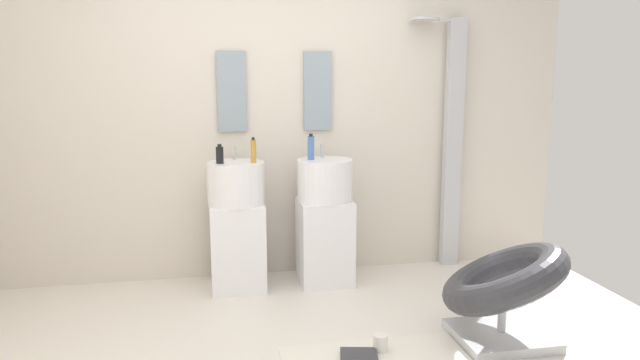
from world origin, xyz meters
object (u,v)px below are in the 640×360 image
(magazine_charcoal, at_px, (359,357))
(soap_bottle_black, at_px, (220,155))
(pedestal_sink_right, at_px, (325,220))
(pedestal_sink_left, at_px, (237,224))
(soap_bottle_blue, at_px, (311,148))
(coffee_mug, at_px, (380,343))
(shower_column, at_px, (451,139))
(lounge_chair, at_px, (504,286))
(soap_bottle_amber, at_px, (253,151))

(magazine_charcoal, distance_m, soap_bottle_black, 1.77)
(pedestal_sink_right, bearing_deg, pedestal_sink_left, 180.00)
(pedestal_sink_left, height_order, soap_bottle_blue, soap_bottle_blue)
(magazine_charcoal, distance_m, coffee_mug, 0.18)
(pedestal_sink_left, bearing_deg, soap_bottle_black, -156.26)
(pedestal_sink_right, distance_m, coffee_mug, 1.31)
(pedestal_sink_right, bearing_deg, coffee_mug, -86.37)
(shower_column, xyz_separation_m, coffee_mug, (-1.04, -1.46, -1.02))
(lounge_chair, bearing_deg, pedestal_sink_left, 141.04)
(soap_bottle_amber, bearing_deg, pedestal_sink_right, 5.61)
(pedestal_sink_left, relative_size, shower_column, 0.52)
(shower_column, xyz_separation_m, soap_bottle_black, (-1.90, -0.28, -0.05))
(coffee_mug, distance_m, soap_bottle_black, 1.76)
(coffee_mug, height_order, soap_bottle_black, soap_bottle_black)
(soap_bottle_blue, bearing_deg, soap_bottle_black, -174.89)
(pedestal_sink_left, xyz_separation_m, magazine_charcoal, (0.60, -1.32, -0.47))
(coffee_mug, bearing_deg, lounge_chair, 0.45)
(pedestal_sink_left, height_order, soap_bottle_black, soap_bottle_black)
(pedestal_sink_left, distance_m, soap_bottle_black, 0.55)
(pedestal_sink_right, bearing_deg, soap_bottle_black, -176.37)
(pedestal_sink_left, xyz_separation_m, soap_bottle_blue, (0.57, 0.01, 0.56))
(pedestal_sink_right, bearing_deg, shower_column, 11.42)
(pedestal_sink_right, height_order, soap_bottle_black, soap_bottle_black)
(pedestal_sink_left, distance_m, pedestal_sink_right, 0.67)
(magazine_charcoal, relative_size, coffee_mug, 2.13)
(coffee_mug, bearing_deg, pedestal_sink_right, 93.63)
(pedestal_sink_left, bearing_deg, coffee_mug, -58.71)
(pedestal_sink_left, relative_size, pedestal_sink_right, 1.00)
(pedestal_sink_right, height_order, magazine_charcoal, pedestal_sink_right)
(pedestal_sink_right, distance_m, soap_bottle_blue, 0.57)
(pedestal_sink_left, bearing_deg, magazine_charcoal, -65.57)
(shower_column, bearing_deg, soap_bottle_amber, -170.46)
(soap_bottle_black, bearing_deg, coffee_mug, -53.91)
(shower_column, distance_m, lounge_chair, 1.65)
(lounge_chair, xyz_separation_m, soap_bottle_amber, (-1.39, 1.18, 0.70))
(lounge_chair, height_order, soap_bottle_black, soap_bottle_black)
(magazine_charcoal, height_order, soap_bottle_black, soap_bottle_black)
(pedestal_sink_left, bearing_deg, soap_bottle_blue, 1.11)
(coffee_mug, xyz_separation_m, soap_bottle_blue, (-0.18, 1.25, 1.00))
(pedestal_sink_left, distance_m, coffee_mug, 1.51)
(lounge_chair, distance_m, coffee_mug, 0.82)
(shower_column, xyz_separation_m, lounge_chair, (-0.27, -1.45, -0.73))
(pedestal_sink_right, height_order, soap_bottle_blue, soap_bottle_blue)
(soap_bottle_blue, bearing_deg, magazine_charcoal, -88.63)
(lounge_chair, bearing_deg, soap_bottle_black, 144.17)
(pedestal_sink_left, height_order, magazine_charcoal, pedestal_sink_left)
(pedestal_sink_right, relative_size, soap_bottle_blue, 5.43)
(pedestal_sink_right, distance_m, soap_bottle_amber, 0.78)
(pedestal_sink_left, distance_m, magazine_charcoal, 1.52)
(pedestal_sink_left, bearing_deg, pedestal_sink_right, 0.00)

